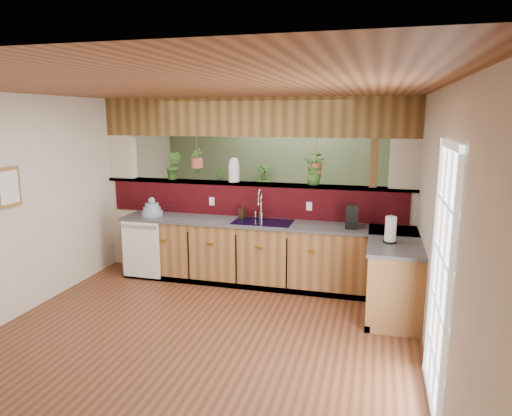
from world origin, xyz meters
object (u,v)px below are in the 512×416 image
(dish_stack, at_px, (152,210))
(glass_jar, at_px, (234,170))
(paper_towel, at_px, (390,230))
(shelving_console, at_px, (245,213))
(soap_dispenser, at_px, (243,211))
(coffee_maker, at_px, (352,217))
(faucet, at_px, (260,203))

(dish_stack, xyz_separation_m, glass_jar, (1.14, 0.40, 0.58))
(dish_stack, bearing_deg, glass_jar, 19.10)
(paper_towel, bearing_deg, shelving_console, 131.82)
(soap_dispenser, distance_m, coffee_maker, 1.55)
(dish_stack, distance_m, glass_jar, 1.34)
(faucet, xyz_separation_m, soap_dispenser, (-0.26, 0.01, -0.13))
(soap_dispenser, height_order, shelving_console, soap_dispenser)
(soap_dispenser, distance_m, paper_towel, 2.18)
(paper_towel, bearing_deg, soap_dispenser, 158.14)
(dish_stack, bearing_deg, coffee_maker, 0.15)
(dish_stack, relative_size, soap_dispenser, 1.49)
(coffee_maker, height_order, shelving_console, coffee_maker)
(faucet, relative_size, paper_towel, 1.32)
(shelving_console, bearing_deg, glass_jar, -93.12)
(glass_jar, xyz_separation_m, shelving_console, (-0.39, 1.90, -1.07))
(faucet, bearing_deg, paper_towel, -24.38)
(glass_jar, bearing_deg, shelving_console, 101.71)
(coffee_maker, relative_size, paper_towel, 0.89)
(soap_dispenser, height_order, coffee_maker, coffee_maker)
(glass_jar, bearing_deg, paper_towel, -24.62)
(faucet, xyz_separation_m, paper_towel, (1.76, -0.80, -0.08))
(soap_dispenser, distance_m, glass_jar, 0.63)
(coffee_maker, bearing_deg, paper_towel, -56.71)
(paper_towel, height_order, glass_jar, glass_jar)
(soap_dispenser, bearing_deg, shelving_console, 105.62)
(paper_towel, distance_m, glass_jar, 2.49)
(dish_stack, bearing_deg, shelving_console, 71.93)
(paper_towel, xyz_separation_m, shelving_console, (-2.61, 2.91, -0.55))
(soap_dispenser, distance_m, shelving_console, 2.24)
(paper_towel, bearing_deg, coffee_maker, 127.30)
(faucet, relative_size, soap_dispenser, 2.07)
(coffee_maker, bearing_deg, soap_dispenser, 169.19)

